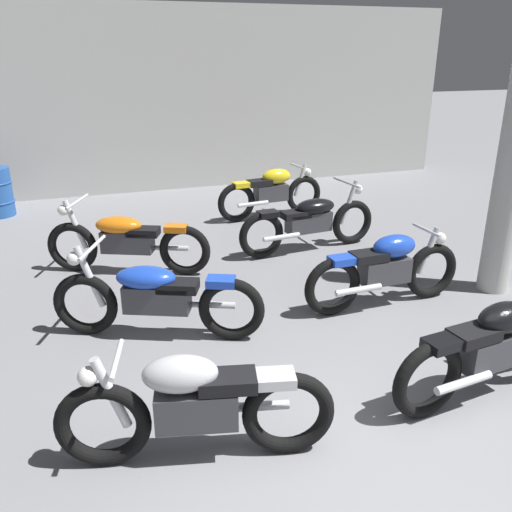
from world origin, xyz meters
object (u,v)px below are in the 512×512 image
object	(u,v)px
motorcycle_left_row_2	(126,240)
motorcycle_right_row_1	(385,268)
motorcycle_right_row_0	(491,348)
motorcycle_right_row_3	(272,191)
motorcycle_left_row_1	(156,296)
motorcycle_right_row_2	(310,221)
motorcycle_left_row_0	(195,404)

from	to	relation	value
motorcycle_left_row_2	motorcycle_right_row_1	xyz separation A→B (m)	(2.66, -1.94, 0.01)
motorcycle_right_row_0	motorcycle_right_row_3	size ratio (longest dim) A/B	1.00
motorcycle_right_row_0	motorcycle_right_row_3	xyz separation A→B (m)	(0.08, 5.46, 0.00)
motorcycle_left_row_1	motorcycle_right_row_3	xyz separation A→B (m)	(2.56, 3.56, 0.01)
motorcycle_left_row_1	motorcycle_right_row_0	world-z (taller)	motorcycle_left_row_1
motorcycle_right_row_0	motorcycle_right_row_2	world-z (taller)	motorcycle_right_row_2
motorcycle_left_row_1	motorcycle_right_row_2	distance (m)	3.09
motorcycle_left_row_2	motorcycle_right_row_3	size ratio (longest dim) A/B	1.03
motorcycle_right_row_1	motorcycle_right_row_3	distance (m)	3.68
motorcycle_right_row_3	motorcycle_left_row_1	bearing A→B (deg)	-125.75
motorcycle_left_row_0	motorcycle_right_row_0	world-z (taller)	same
motorcycle_left_row_0	motorcycle_right_row_3	xyz separation A→B (m)	(2.58, 5.41, 0.00)
motorcycle_right_row_2	motorcycle_left_row_1	bearing A→B (deg)	-144.00
motorcycle_right_row_0	motorcycle_right_row_1	bearing A→B (deg)	87.25
motorcycle_right_row_3	motorcycle_right_row_2	bearing A→B (deg)	-92.04
motorcycle_left_row_0	motorcycle_right_row_1	bearing A→B (deg)	33.88
motorcycle_left_row_0	motorcycle_right_row_0	size ratio (longest dim) A/B	0.99
motorcycle_left_row_0	motorcycle_right_row_1	distance (m)	3.11
motorcycle_left_row_0	motorcycle_left_row_2	bearing A→B (deg)	91.18
motorcycle_left_row_1	motorcycle_right_row_1	distance (m)	2.57
motorcycle_right_row_1	motorcycle_right_row_3	world-z (taller)	same
motorcycle_left_row_2	motorcycle_right_row_3	world-z (taller)	motorcycle_left_row_2
motorcycle_left_row_1	motorcycle_right_row_1	size ratio (longest dim) A/B	1.03
motorcycle_left_row_2	motorcycle_right_row_2	distance (m)	2.59
motorcycle_left_row_1	motorcycle_right_row_0	bearing A→B (deg)	-37.51
motorcycle_right_row_2	motorcycle_right_row_3	xyz separation A→B (m)	(0.06, 1.74, 0.01)
motorcycle_left_row_1	motorcycle_right_row_3	size ratio (longest dim) A/B	1.03
motorcycle_left_row_2	motorcycle_right_row_0	xyz separation A→B (m)	(2.57, -3.72, 0.01)
motorcycle_left_row_1	motorcycle_right_row_1	bearing A→B (deg)	-2.73
motorcycle_left_row_1	motorcycle_right_row_2	size ratio (longest dim) A/B	0.94
motorcycle_left_row_0	motorcycle_left_row_1	world-z (taller)	motorcycle_left_row_1
motorcycle_left_row_2	motorcycle_right_row_2	size ratio (longest dim) A/B	0.93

